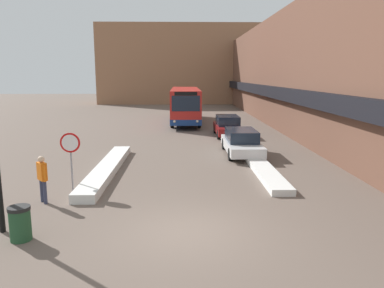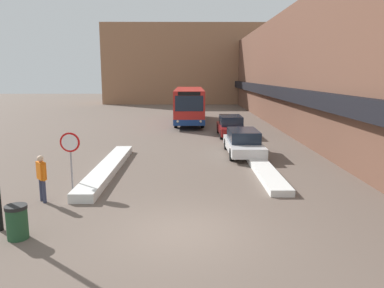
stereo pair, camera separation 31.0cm
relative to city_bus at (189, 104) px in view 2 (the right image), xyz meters
The scene contains 11 objects.
ground_plane 25.03m from the city_bus, 90.36° to the right, with size 160.00×160.00×0.00m, color #66564C.
building_row_right 10.30m from the city_bus, ahead, with size 5.50×60.00×9.37m.
building_backdrop_far 26.16m from the city_bus, 90.35° to the left, with size 26.00×8.00×12.03m.
snow_bank_left 18.58m from the city_bus, 101.71° to the right, with size 0.90×8.93×0.35m.
snow_bank_right 17.89m from the city_bus, 78.85° to the right, with size 0.90×8.93×0.27m.
city_bus is the anchor object (origin of this frame).
parked_car_front 14.74m from the city_bus, 78.05° to the right, with size 1.84×4.89×1.39m.
parked_car_back 8.52m from the city_bus, 68.91° to the right, with size 1.79×4.53×1.48m.
stop_sign 21.43m from the city_bus, 102.23° to the right, with size 0.76×0.08×2.26m.
pedestrian 22.93m from the city_bus, 102.96° to the right, with size 0.45×0.47×1.67m.
trash_bin 25.82m from the city_bus, 100.42° to the right, with size 0.59×0.59×0.95m.
Camera 2 is at (0.19, -10.03, 4.41)m, focal length 35.00 mm.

